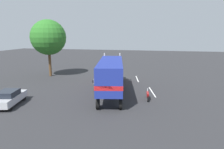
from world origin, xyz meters
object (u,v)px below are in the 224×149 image
at_px(motorcycle, 148,95).
at_px(parked_car, 9,98).
at_px(tree_left, 48,37).
at_px(semi_truck, 111,73).
at_px(person_bystander, 95,83).

bearing_deg(motorcycle, parked_car, 109.56).
bearing_deg(tree_left, semi_truck, -121.36).
distance_m(person_bystander, tree_left, 13.45).
relative_size(person_bystander, tree_left, 0.17).
bearing_deg(semi_truck, tree_left, 58.64).
bearing_deg(parked_car, person_bystander, -43.12).
height_order(person_bystander, motorcycle, person_bystander).
height_order(semi_truck, tree_left, tree_left).
bearing_deg(semi_truck, motorcycle, -108.92).
height_order(semi_truck, person_bystander, semi_truck).
bearing_deg(person_bystander, motorcycle, -109.17).
distance_m(person_bystander, motorcycle, 7.30).
xyz_separation_m(motorcycle, tree_left, (9.16, 17.02, 6.11)).
relative_size(semi_truck, parked_car, 3.07).
relative_size(person_bystander, motorcycle, 0.77).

